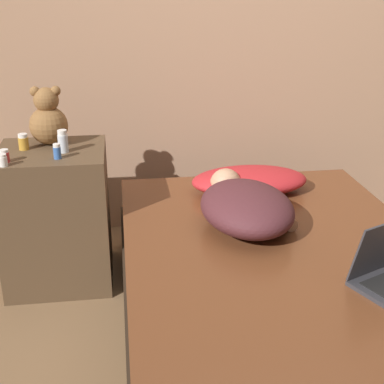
% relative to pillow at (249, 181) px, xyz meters
% --- Properties ---
extents(ground_plane, '(12.00, 12.00, 0.00)m').
position_rel_pillow_xyz_m(ground_plane, '(-0.02, -0.63, -0.48)').
color(ground_plane, brown).
extents(wall_back, '(8.00, 0.06, 2.60)m').
position_rel_pillow_xyz_m(wall_back, '(-0.02, 0.57, 0.82)').
color(wall_back, tan).
rests_on(wall_back, ground_plane).
extents(bed, '(1.34, 1.85, 0.42)m').
position_rel_pillow_xyz_m(bed, '(-0.02, -0.63, -0.27)').
color(bed, '#2D2319').
rests_on(bed, ground_plane).
extents(nightstand, '(0.52, 0.48, 0.70)m').
position_rel_pillow_xyz_m(nightstand, '(-1.01, -0.04, -0.13)').
color(nightstand, brown).
rests_on(nightstand, ground_plane).
extents(pillow, '(0.62, 0.35, 0.13)m').
position_rel_pillow_xyz_m(pillow, '(0.00, 0.00, 0.00)').
color(pillow, red).
rests_on(pillow, bed).
extents(person_lying, '(0.45, 0.71, 0.19)m').
position_rel_pillow_xyz_m(person_lying, '(-0.12, -0.39, 0.03)').
color(person_lying, '#4C2328').
rests_on(person_lying, bed).
extents(teddy_bear, '(0.19, 0.19, 0.29)m').
position_rel_pillow_xyz_m(teddy_bear, '(-1.01, 0.07, 0.35)').
color(teddy_bear, brown).
rests_on(teddy_bear, nightstand).
extents(bottle_amber, '(0.05, 0.05, 0.08)m').
position_rel_pillow_xyz_m(bottle_amber, '(-1.13, -0.01, 0.26)').
color(bottle_amber, gold).
rests_on(bottle_amber, nightstand).
extents(bottle_red, '(0.04, 0.04, 0.06)m').
position_rel_pillow_xyz_m(bottle_red, '(-1.19, -0.19, 0.25)').
color(bottle_red, '#B72D2D').
rests_on(bottle_red, nightstand).
extents(bottle_clear, '(0.05, 0.05, 0.11)m').
position_rel_pillow_xyz_m(bottle_clear, '(-0.94, -0.08, 0.28)').
color(bottle_clear, silver).
rests_on(bottle_clear, nightstand).
extents(bottle_white, '(0.04, 0.04, 0.06)m').
position_rel_pillow_xyz_m(bottle_white, '(-1.18, -0.25, 0.25)').
color(bottle_white, white).
rests_on(bottle_white, nightstand).
extents(bottle_blue, '(0.04, 0.04, 0.07)m').
position_rel_pillow_xyz_m(bottle_blue, '(-0.96, -0.17, 0.26)').
color(bottle_blue, '#3866B2').
rests_on(bottle_blue, nightstand).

